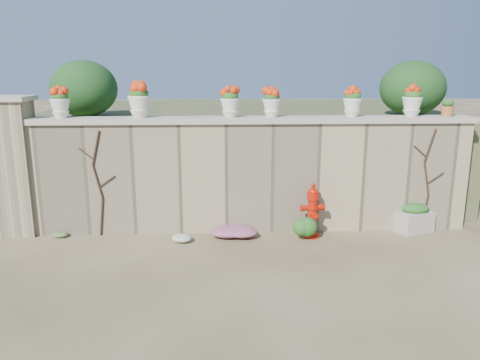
{
  "coord_description": "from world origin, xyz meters",
  "views": [
    {
      "loc": [
        -0.52,
        -6.51,
        2.94
      ],
      "look_at": [
        -0.18,
        1.4,
        1.05
      ],
      "focal_mm": 35.0,
      "sensor_mm": 36.0,
      "label": 1
    }
  ],
  "objects_px": {
    "planter_box": "(415,218)",
    "terracotta_pot": "(447,109)",
    "urn_pot_0": "(60,103)",
    "fire_hydrant": "(312,210)"
  },
  "relations": [
    {
      "from": "planter_box",
      "to": "urn_pot_0",
      "type": "relative_size",
      "value": 1.37
    },
    {
      "from": "planter_box",
      "to": "fire_hydrant",
      "type": "bearing_deg",
      "value": 165.54
    },
    {
      "from": "planter_box",
      "to": "terracotta_pot",
      "type": "distance_m",
      "value": 2.07
    },
    {
      "from": "planter_box",
      "to": "urn_pot_0",
      "type": "distance_m",
      "value": 6.69
    },
    {
      "from": "planter_box",
      "to": "terracotta_pot",
      "type": "bearing_deg",
      "value": 4.44
    },
    {
      "from": "urn_pot_0",
      "to": "fire_hydrant",
      "type": "bearing_deg",
      "value": -6.08
    },
    {
      "from": "urn_pot_0",
      "to": "terracotta_pot",
      "type": "xyz_separation_m",
      "value": [
        6.87,
        0.0,
        -0.13
      ]
    },
    {
      "from": "fire_hydrant",
      "to": "terracotta_pot",
      "type": "xyz_separation_m",
      "value": [
        2.48,
        0.47,
        1.74
      ]
    },
    {
      "from": "planter_box",
      "to": "terracotta_pot",
      "type": "xyz_separation_m",
      "value": [
        0.53,
        0.25,
        1.99
      ]
    },
    {
      "from": "fire_hydrant",
      "to": "urn_pot_0",
      "type": "distance_m",
      "value": 4.79
    }
  ]
}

